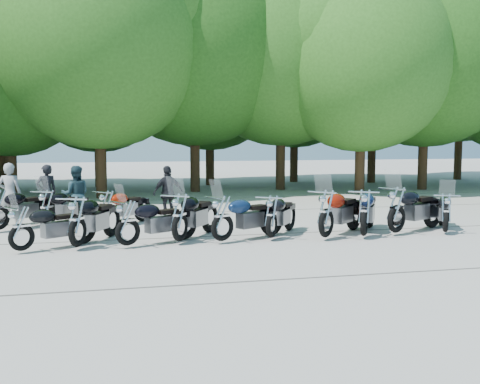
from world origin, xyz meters
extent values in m
plane|color=#9A948B|center=(0.00, 0.00, 0.00)|extent=(90.00, 90.00, 0.00)
cylinder|color=#3A2614|center=(-7.25, 12.84, 1.65)|extent=(0.44, 0.44, 3.31)
sphere|color=#286319|center=(-7.25, 12.84, 5.32)|extent=(7.31, 7.31, 7.31)
cylinder|color=#3A2614|center=(-3.57, 11.24, 1.97)|extent=(0.44, 0.44, 3.93)
sphere|color=#357721|center=(-3.57, 11.24, 6.33)|extent=(8.70, 8.70, 8.70)
cylinder|color=#3A2614|center=(0.54, 13.09, 2.06)|extent=(0.44, 0.44, 4.13)
sphere|color=#286319|center=(0.54, 13.09, 6.64)|extent=(9.13, 9.13, 9.13)
cylinder|color=#3A2614|center=(4.61, 13.20, 2.05)|extent=(0.44, 0.44, 4.09)
sphere|color=#357721|center=(4.61, 13.20, 6.58)|extent=(9.04, 9.04, 9.04)
cylinder|color=#3A2614|center=(7.55, 10.82, 1.81)|extent=(0.44, 0.44, 3.62)
sphere|color=#357721|center=(7.55, 10.82, 5.82)|extent=(8.00, 8.00, 8.00)
cylinder|color=#3A2614|center=(11.20, 11.78, 1.99)|extent=(0.44, 0.44, 3.98)
sphere|color=#286319|center=(11.20, 11.78, 6.40)|extent=(8.79, 8.79, 8.79)
cylinder|color=#3A2614|center=(-8.29, 16.97, 1.76)|extent=(0.44, 0.44, 3.52)
sphere|color=#357721|center=(-8.29, 16.97, 5.66)|extent=(7.78, 7.78, 7.78)
cylinder|color=#3A2614|center=(-3.76, 16.43, 1.71)|extent=(0.44, 0.44, 3.42)
sphere|color=#286319|center=(-3.76, 16.43, 5.50)|extent=(7.56, 7.56, 7.56)
cylinder|color=#3A2614|center=(1.80, 16.47, 1.78)|extent=(0.44, 0.44, 3.56)
sphere|color=#286319|center=(1.80, 16.47, 5.73)|extent=(7.88, 7.88, 7.88)
cylinder|color=#3A2614|center=(6.69, 17.47, 1.88)|extent=(0.44, 0.44, 3.76)
sphere|color=#286319|center=(6.69, 17.47, 6.04)|extent=(8.31, 8.31, 8.31)
cylinder|color=#3A2614|center=(10.68, 16.09, 1.81)|extent=(0.44, 0.44, 3.63)
sphere|color=#357721|center=(10.68, 16.09, 5.83)|extent=(8.02, 8.02, 8.02)
cylinder|color=#3A2614|center=(16.61, 17.02, 2.19)|extent=(0.44, 0.44, 4.37)
sphere|color=#286319|center=(16.61, 17.02, 7.03)|extent=(9.67, 9.67, 9.67)
imported|color=#99989B|center=(-5.94, 4.49, 0.88)|extent=(0.71, 0.53, 1.77)
imported|color=#203B44|center=(-4.17, 4.52, 0.83)|extent=(0.82, 0.64, 1.66)
imported|color=black|center=(-1.52, 4.48, 0.82)|extent=(1.03, 0.68, 1.63)
imported|color=black|center=(-5.06, 5.42, 0.83)|extent=(0.71, 0.61, 1.66)
camera|label=1|loc=(-3.10, -12.18, 2.47)|focal=42.00mm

